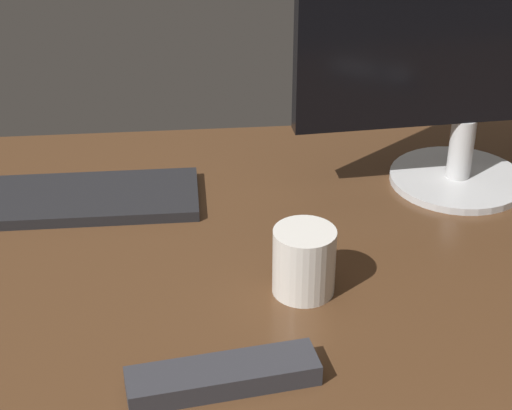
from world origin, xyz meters
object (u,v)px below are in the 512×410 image
(keyboard, at_px, (48,200))
(tv_remote, at_px, (223,376))
(coffee_mug, at_px, (304,261))
(monitor, at_px, (480,12))

(keyboard, distance_m, tv_remote, 0.45)
(keyboard, xyz_separation_m, coffee_mug, (0.33, -0.24, 0.03))
(keyboard, height_order, tv_remote, tv_remote)
(tv_remote, bearing_deg, keyboard, 111.38)
(monitor, relative_size, keyboard, 1.18)
(monitor, distance_m, tv_remote, 0.60)
(tv_remote, distance_m, coffee_mug, 0.19)
(coffee_mug, bearing_deg, keyboard, 144.30)
(monitor, bearing_deg, coffee_mug, -140.71)
(monitor, height_order, keyboard, monitor)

